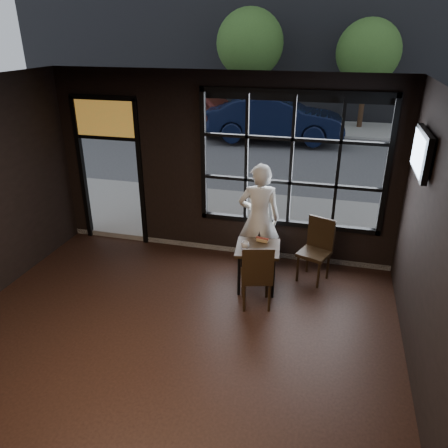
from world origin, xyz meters
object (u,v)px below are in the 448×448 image
(cafe_table, at_px, (257,267))
(chair_near, at_px, (256,274))
(man, at_px, (259,219))
(navy_car, at_px, (276,119))

(cafe_table, height_order, chair_near, chair_near)
(chair_near, height_order, man, man)
(chair_near, xyz_separation_m, navy_car, (-1.24, 10.13, 0.37))
(cafe_table, distance_m, man, 0.82)
(chair_near, relative_size, navy_car, 0.22)
(cafe_table, xyz_separation_m, man, (-0.10, 0.58, 0.58))
(chair_near, bearing_deg, man, -95.71)
(cafe_table, relative_size, man, 0.39)
(navy_car, bearing_deg, chair_near, -176.81)
(chair_near, distance_m, navy_car, 10.21)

